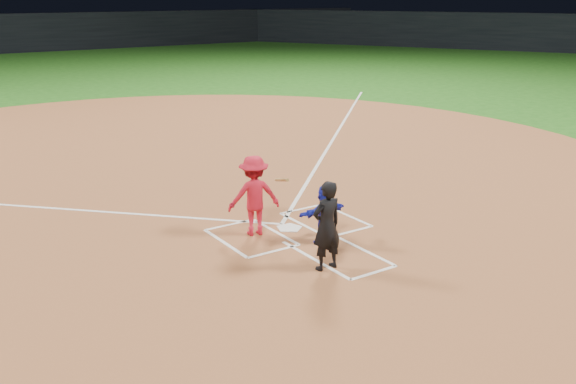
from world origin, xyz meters
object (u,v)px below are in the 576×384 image
catcher (325,214)px  batter_at_plate (254,196)px  umpire (327,226)px  home_plate (289,228)px

catcher → batter_at_plate: size_ratio=0.71×
umpire → batter_at_plate: batter_at_plate is taller
catcher → batter_at_plate: batter_at_plate is taller
home_plate → umpire: umpire is taller
home_plate → batter_at_plate: 1.17m
home_plate → umpire: 2.39m
home_plate → umpire: size_ratio=0.35×
catcher → umpire: (-0.78, -1.08, 0.24)m
home_plate → umpire: (-0.61, -2.15, 0.84)m
umpire → batter_at_plate: bearing=-86.9°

